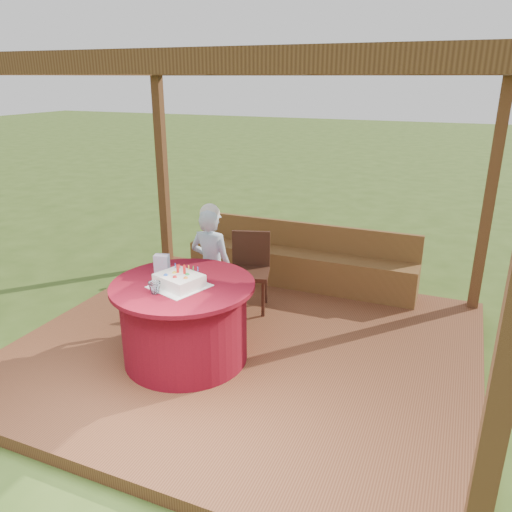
% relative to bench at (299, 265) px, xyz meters
% --- Properties ---
extents(ground, '(60.00, 60.00, 0.00)m').
position_rel_bench_xyz_m(ground, '(0.00, -1.72, -0.38)').
color(ground, '#354F1A').
rests_on(ground, ground).
extents(deck, '(4.50, 4.00, 0.12)m').
position_rel_bench_xyz_m(deck, '(0.00, -1.72, -0.32)').
color(deck, brown).
rests_on(deck, ground).
extents(pergola, '(4.50, 4.00, 2.72)m').
position_rel_bench_xyz_m(pergola, '(0.00, -1.72, 2.02)').
color(pergola, brown).
rests_on(pergola, deck).
extents(bench, '(3.00, 0.42, 0.80)m').
position_rel_bench_xyz_m(bench, '(0.00, 0.00, 0.00)').
color(bench, brown).
rests_on(bench, deck).
extents(table, '(1.34, 1.34, 0.79)m').
position_rel_bench_xyz_m(table, '(-0.44, -2.18, 0.13)').
color(table, maroon).
rests_on(table, deck).
extents(chair, '(0.56, 0.56, 0.90)m').
position_rel_bench_xyz_m(chair, '(-0.33, -0.86, 0.24)').
color(chair, '#391D12').
rests_on(chair, deck).
extents(elderly_woman, '(0.49, 0.33, 1.36)m').
position_rel_bench_xyz_m(elderly_woman, '(-0.55, -1.41, 0.42)').
color(elderly_woman, '#98C0E1').
rests_on(elderly_woman, deck).
extents(birthday_cake, '(0.56, 0.56, 0.19)m').
position_rel_bench_xyz_m(birthday_cake, '(-0.42, -2.26, 0.58)').
color(birthday_cake, white).
rests_on(birthday_cake, table).
extents(gift_bag, '(0.15, 0.12, 0.20)m').
position_rel_bench_xyz_m(gift_bag, '(-0.74, -2.06, 0.62)').
color(gift_bag, '#C881A9').
rests_on(gift_bag, table).
extents(drinking_glass, '(0.15, 0.15, 0.11)m').
position_rel_bench_xyz_m(drinking_glass, '(-0.55, -2.47, 0.58)').
color(drinking_glass, white).
rests_on(drinking_glass, table).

